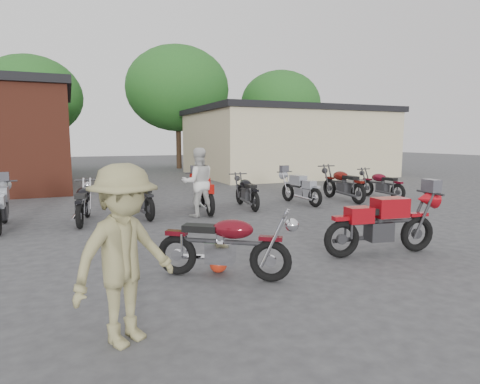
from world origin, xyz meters
name	(u,v)px	position (x,y,z in m)	size (l,w,h in m)	color
ground	(280,267)	(0.00, 0.00, 0.00)	(90.00, 90.00, 0.00)	#38383A
stucco_building	(285,144)	(8.50, 15.00, 1.75)	(10.00, 8.00, 3.50)	#BFB788
tree_1	(32,111)	(-5.00, 22.00, 3.70)	(5.92, 5.92, 7.40)	#13471A
tree_2	(178,105)	(4.00, 22.00, 4.40)	(7.04, 7.04, 8.80)	#13471A
tree_3	(280,116)	(12.00, 22.00, 3.80)	(6.08, 6.08, 7.60)	#13471A
vintage_motorcycle	(225,241)	(-1.01, -0.16, 0.57)	(1.97, 0.65, 1.14)	#580B13
sportbike	(383,221)	(2.03, -0.09, 0.61)	(2.12, 0.70, 1.23)	#A50D16
helmet	(218,264)	(-1.01, 0.14, 0.13)	(0.27, 0.27, 0.25)	red
person_light	(198,182)	(0.06, 4.64, 0.91)	(0.89, 0.69, 1.83)	silver
person_tan	(125,255)	(-2.59, -1.52, 0.91)	(1.18, 0.68, 1.83)	#918959
row_bike_1	(0,204)	(-4.56, 4.91, 0.58)	(1.99, 0.66, 1.16)	#8F939C
row_bike_2	(83,201)	(-2.79, 4.96, 0.55)	(1.91, 0.63, 1.11)	black
row_bike_3	(140,195)	(-1.37, 5.24, 0.58)	(1.99, 0.66, 1.15)	black
row_bike_4	(203,191)	(0.39, 5.23, 0.59)	(2.02, 0.67, 1.17)	#B7160F
row_bike_5	(247,190)	(1.79, 5.35, 0.54)	(1.86, 0.61, 1.08)	black
row_bike_6	(300,187)	(3.65, 5.34, 0.55)	(1.88, 0.62, 1.09)	#9599A3
row_bike_7	(343,182)	(5.31, 5.38, 0.62)	(2.15, 0.71, 1.25)	#5A0F0B
row_bike_8	(381,183)	(6.85, 5.26, 0.55)	(1.89, 0.62, 1.10)	#5B0B1A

